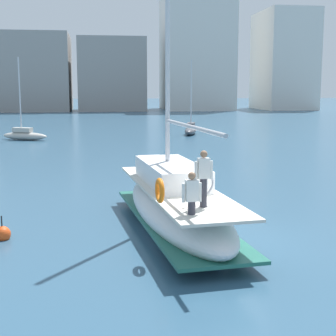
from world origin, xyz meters
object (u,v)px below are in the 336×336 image
(main_sailboat, at_px, (176,204))
(mooring_buoy, at_px, (2,234))
(moored_sloop_near, at_px, (24,134))
(moored_cutter_right, at_px, (191,129))

(main_sailboat, bearing_deg, mooring_buoy, -176.88)
(moored_sloop_near, xyz_separation_m, moored_cutter_right, (15.93, 3.42, 0.01))
(main_sailboat, relative_size, moored_cutter_right, 1.56)
(main_sailboat, height_order, moored_sloop_near, main_sailboat)
(main_sailboat, distance_m, moored_sloop_near, 32.01)
(moored_cutter_right, bearing_deg, main_sailboat, -101.28)
(main_sailboat, distance_m, mooring_buoy, 5.64)
(moored_cutter_right, distance_m, mooring_buoy, 36.56)
(moored_cutter_right, bearing_deg, mooring_buoy, -109.80)
(moored_sloop_near, bearing_deg, moored_cutter_right, 12.13)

